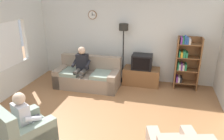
% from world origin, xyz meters
% --- Properties ---
extents(ground_plane, '(12.00, 12.00, 0.00)m').
position_xyz_m(ground_plane, '(0.00, 0.00, 0.00)').
color(ground_plane, '#9E6B42').
extents(back_wall_assembly, '(6.20, 0.17, 2.70)m').
position_xyz_m(back_wall_assembly, '(-0.00, 2.66, 1.35)').
color(back_wall_assembly, silver).
rests_on(back_wall_assembly, ground_plane).
extents(couch, '(1.90, 0.88, 0.90)m').
position_xyz_m(couch, '(-0.92, 1.68, 0.31)').
color(couch, gray).
rests_on(couch, ground_plane).
extents(tv_stand, '(1.10, 0.56, 0.53)m').
position_xyz_m(tv_stand, '(0.63, 2.25, 0.26)').
color(tv_stand, brown).
rests_on(tv_stand, ground_plane).
extents(tv, '(0.60, 0.49, 0.44)m').
position_xyz_m(tv, '(0.63, 2.23, 0.75)').
color(tv, black).
rests_on(tv, tv_stand).
extents(bookshelf, '(0.68, 0.36, 1.59)m').
position_xyz_m(bookshelf, '(1.90, 2.32, 0.84)').
color(bookshelf, brown).
rests_on(bookshelf, ground_plane).
extents(floor_lamp, '(0.28, 0.28, 1.85)m').
position_xyz_m(floor_lamp, '(0.02, 2.35, 1.45)').
color(floor_lamp, black).
rests_on(floor_lamp, ground_plane).
extents(armchair_near_window, '(1.11, 1.15, 0.90)m').
position_xyz_m(armchair_near_window, '(-1.12, -1.16, 0.29)').
color(armchair_near_window, gray).
rests_on(armchair_near_window, ground_plane).
extents(person_on_couch, '(0.51, 0.54, 1.24)m').
position_xyz_m(person_on_couch, '(-1.08, 1.57, 0.70)').
color(person_on_couch, black).
rests_on(person_on_couch, ground_plane).
extents(person_in_left_armchair, '(0.61, 0.63, 1.12)m').
position_xyz_m(person_in_left_armchair, '(-1.08, -1.08, 0.60)').
color(person_in_left_armchair, silver).
rests_on(person_in_left_armchair, ground_plane).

